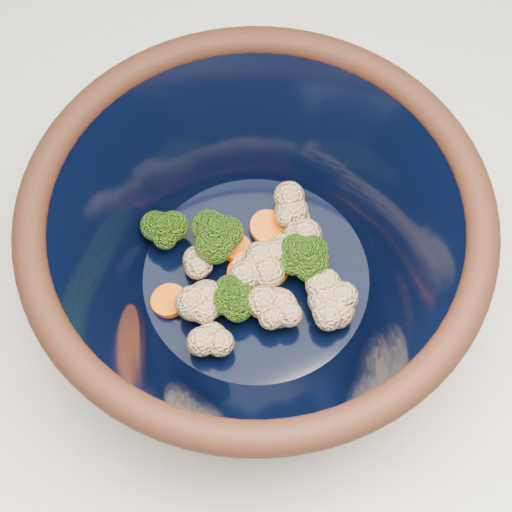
{
  "coord_description": "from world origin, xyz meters",
  "views": [
    {
      "loc": [
        -0.23,
        -0.34,
        1.49
      ],
      "look_at": [
        -0.12,
        -0.11,
        0.97
      ],
      "focal_mm": 50.0,
      "sensor_mm": 36.0,
      "label": 1
    }
  ],
  "objects": [
    {
      "name": "ground",
      "position": [
        0.0,
        0.0,
        0.0
      ],
      "size": [
        3.0,
        3.0,
        0.0
      ],
      "primitive_type": "plane",
      "color": "#9E7A54",
      "rests_on": "ground"
    },
    {
      "name": "counter",
      "position": [
        0.0,
        0.0,
        0.45
      ],
      "size": [
        1.2,
        1.2,
        0.9
      ],
      "primitive_type": "cube",
      "color": "silver",
      "rests_on": "ground"
    },
    {
      "name": "mixing_bowl",
      "position": [
        -0.12,
        -0.11,
        0.99
      ],
      "size": [
        0.4,
        0.4,
        0.15
      ],
      "rotation": [
        0.0,
        0.0,
        0.23
      ],
      "color": "black",
      "rests_on": "counter"
    },
    {
      "name": "vegetable_pile",
      "position": [
        -0.12,
        -0.11,
        0.95
      ],
      "size": [
        0.16,
        0.16,
        0.05
      ],
      "color": "#608442",
      "rests_on": "mixing_bowl"
    }
  ]
}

